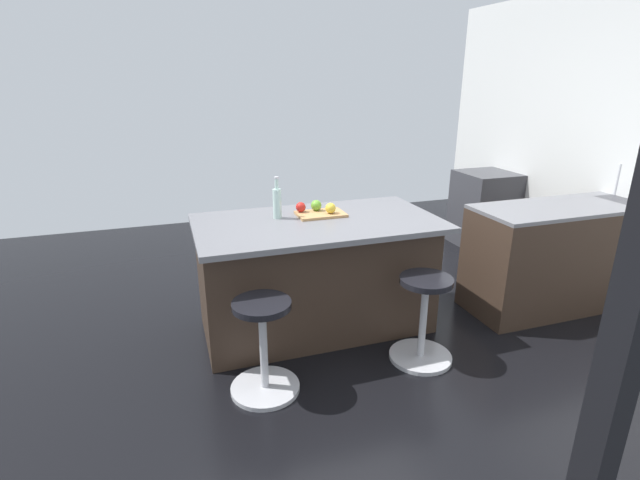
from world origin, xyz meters
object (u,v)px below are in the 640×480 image
apple_red (301,207)px  apple_green (316,205)px  cutting_board (321,214)px  kitchen_island (316,274)px  stool_middle (264,350)px  oven_range (484,209)px  stool_by_window (423,322)px  water_bottle (277,202)px  apple_yellow (331,208)px

apple_red → apple_green: (-0.12, 0.00, 0.00)m
apple_red → cutting_board: bearing=153.0°
kitchen_island → apple_green: apple_green is taller
stool_middle → cutting_board: cutting_board is taller
cutting_board → stool_middle: bearing=50.1°
oven_range → kitchen_island: kitchen_island is taller
kitchen_island → stool_by_window: kitchen_island is taller
cutting_board → stool_by_window: bearing=123.6°
stool_by_window → apple_red: (0.63, -0.82, 0.66)m
apple_red → apple_green: apple_green is taller
apple_red → water_bottle: water_bottle is taller
water_bottle → kitchen_island: bearing=158.2°
stool_by_window → apple_yellow: apple_yellow is taller
apple_red → apple_green: size_ratio=0.92×
kitchen_island → apple_red: (0.07, -0.15, 0.50)m
stool_by_window → water_bottle: water_bottle is taller
stool_by_window → cutting_board: 1.09m
apple_green → oven_range: bearing=-155.7°
stool_by_window → apple_red: size_ratio=8.20×
stool_by_window → apple_green: (0.51, -0.82, 0.67)m
stool_middle → apple_red: (-0.49, -0.82, 0.66)m
oven_range → apple_red: apple_red is taller
stool_middle → water_bottle: water_bottle is taller
cutting_board → apple_red: apple_red is taller
oven_range → kitchen_island: (2.48, 1.25, 0.02)m
stool_by_window → cutting_board: (0.50, -0.75, 0.62)m
stool_by_window → stool_middle: 1.12m
oven_range → stool_by_window: size_ratio=1.39×
apple_yellow → apple_green: size_ratio=0.97×
oven_range → apple_red: (2.55, 1.10, 0.52)m
stool_middle → apple_yellow: apple_yellow is taller
oven_range → stool_middle: bearing=32.2°
stool_middle → water_bottle: (-0.30, -0.78, 0.73)m
kitchen_island → water_bottle: bearing=-21.8°
stool_middle → stool_by_window: bearing=180.0°
stool_by_window → cutting_board: cutting_board is taller
kitchen_island → cutting_board: cutting_board is taller
kitchen_island → apple_green: bearing=-109.1°
apple_yellow → apple_green: bearing=-53.2°
kitchen_island → stool_by_window: size_ratio=2.86×
apple_yellow → apple_red: bearing=-27.6°
kitchen_island → apple_yellow: 0.52m
apple_yellow → stool_by_window: bearing=121.2°
water_bottle → stool_by_window: bearing=136.8°
stool_by_window → apple_green: size_ratio=7.55×
stool_middle → apple_green: 1.22m
apple_red → water_bottle: size_ratio=0.24×
cutting_board → apple_green: bearing=-79.1°
apple_green → stool_middle: bearing=53.2°
apple_yellow → water_bottle: water_bottle is taller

